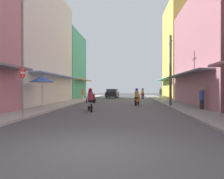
% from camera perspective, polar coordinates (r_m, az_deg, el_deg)
% --- Properties ---
extents(ground_plane, '(86.53, 86.53, 0.00)m').
position_cam_1_polar(ground_plane, '(20.86, 2.03, -3.96)').
color(ground_plane, '#4C4C4F').
extents(sidewalk_left, '(2.15, 47.33, 0.12)m').
position_cam_1_polar(sidewalk_left, '(21.76, -12.08, -3.63)').
color(sidewalk_left, '#ADA89E').
rests_on(sidewalk_left, ground).
extents(sidewalk_right, '(2.15, 47.33, 0.12)m').
position_cam_1_polar(sidewalk_right, '(21.27, 16.47, -3.73)').
color(sidewalk_right, gray).
rests_on(sidewalk_right, ground).
extents(building_left_mid, '(7.05, 12.25, 11.61)m').
position_cam_1_polar(building_left_mid, '(22.91, -22.67, 10.96)').
color(building_left_mid, silver).
rests_on(building_left_mid, ground).
extents(building_left_far, '(7.05, 8.41, 9.82)m').
position_cam_1_polar(building_left_far, '(32.49, -13.93, 6.24)').
color(building_left_far, '#4CB28C').
rests_on(building_left_far, ground).
extents(building_right_mid, '(7.05, 12.61, 9.74)m').
position_cam_1_polar(building_right_mid, '(20.97, 28.65, 9.35)').
color(building_right_mid, '#B7727F').
rests_on(building_right_mid, ground).
extents(building_right_far, '(7.05, 8.24, 13.37)m').
position_cam_1_polar(building_right_far, '(31.45, 20.46, 9.68)').
color(building_right_far, '#EFD159').
rests_on(building_right_far, ground).
extents(motorbike_silver, '(0.76, 1.74, 1.58)m').
position_cam_1_polar(motorbike_silver, '(14.17, -6.10, -3.16)').
color(motorbike_silver, black).
rests_on(motorbike_silver, ground).
extents(motorbike_orange, '(0.64, 1.78, 1.58)m').
position_cam_1_polar(motorbike_orange, '(18.78, 6.95, -2.29)').
color(motorbike_orange, black).
rests_on(motorbike_orange, ground).
extents(motorbike_maroon, '(0.77, 1.73, 1.58)m').
position_cam_1_polar(motorbike_maroon, '(21.06, -5.84, -2.01)').
color(motorbike_maroon, black).
rests_on(motorbike_maroon, ground).
extents(motorbike_red, '(0.55, 1.81, 1.58)m').
position_cam_1_polar(motorbike_red, '(31.61, 8.46, -1.22)').
color(motorbike_red, black).
rests_on(motorbike_red, ground).
extents(parked_car, '(2.01, 4.20, 1.45)m').
position_cam_1_polar(parked_car, '(33.24, 0.12, -1.07)').
color(parked_car, black).
rests_on(parked_car, ground).
extents(pedestrian_midway, '(0.34, 0.34, 1.57)m').
position_cam_1_polar(pedestrian_midway, '(25.94, -8.12, -1.39)').
color(pedestrian_midway, beige).
rests_on(pedestrian_midway, ground).
extents(pedestrian_far, '(0.34, 0.34, 1.66)m').
position_cam_1_polar(pedestrian_far, '(15.62, 23.60, -2.39)').
color(pedestrian_far, '#262628').
rests_on(pedestrian_far, ground).
extents(pedestrian_crossing, '(0.34, 0.34, 1.67)m').
position_cam_1_polar(pedestrian_crossing, '(27.82, 13.34, -1.16)').
color(pedestrian_crossing, beige).
rests_on(pedestrian_crossing, ground).
extents(vendor_umbrella, '(1.81, 1.81, 2.47)m').
position_cam_1_polar(vendor_umbrella, '(15.73, -18.78, 2.78)').
color(vendor_umbrella, '#99999E').
rests_on(vendor_umbrella, ground).
extents(utility_pole, '(0.20, 1.20, 6.03)m').
position_cam_1_polar(utility_pole, '(18.10, 15.90, 5.15)').
color(utility_pole, '#4C4C4F').
rests_on(utility_pole, ground).
extents(street_sign_no_entry, '(0.07, 0.60, 2.65)m').
position_cam_1_polar(street_sign_no_entry, '(11.33, -23.54, 1.06)').
color(street_sign_no_entry, gray).
rests_on(street_sign_no_entry, ground).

